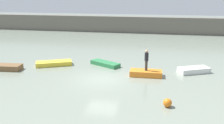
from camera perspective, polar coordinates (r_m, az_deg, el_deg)
The scene contains 9 objects.
ground_plane at distance 20.41m, azimuth -2.24°, elevation -3.88°, with size 120.00×120.00×0.00m, color gray.
embankment_wall at distance 43.51m, azimuth 5.13°, elevation 8.30°, with size 80.00×1.20×2.71m, color #666056.
rowboat_brown at distance 24.81m, azimuth -23.23°, elevation -1.05°, with size 3.33×1.14×0.48m, color brown.
rowboat_yellow at distance 24.74m, azimuth -12.87°, elevation -0.29°, with size 3.30×1.19×0.40m, color gold.
rowboat_green at distance 24.10m, azimuth -1.54°, elevation -0.37°, with size 2.97×0.99×0.36m, color #2D7F47.
rowboat_orange at distance 21.31m, azimuth 7.60°, elevation -2.49°, with size 2.62×1.17×0.47m, color orange.
rowboat_white at distance 23.08m, azimuth 17.83°, elevation -1.74°, with size 2.65×1.15×0.45m, color white.
person_dark_shirt at distance 20.97m, azimuth 7.72°, elevation 0.68°, with size 0.32×0.32×1.75m.
mooring_buoy at distance 15.98m, azimuth 12.31°, elevation -8.89°, with size 0.54×0.54×0.54m, color orange.
Camera 1 is at (4.47, -18.73, 6.77)m, focal length 40.86 mm.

